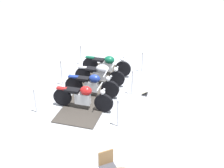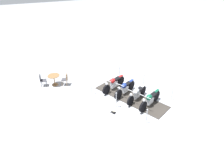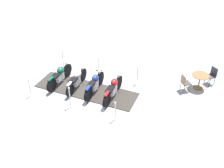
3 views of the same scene
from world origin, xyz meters
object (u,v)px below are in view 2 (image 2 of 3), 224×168
(stanchion_left_front, at_px, (119,75))
(cafe_chair_near_table, at_px, (42,80))
(motorcycle_maroon, at_px, (114,83))
(motorcycle_navy, at_px, (125,88))
(stanchion_right_mid, at_px, (116,103))
(cafe_table, at_px, (54,78))
(stanchion_left_rear, at_px, (172,95))
(info_placard, at_px, (113,112))
(cafe_chair_across_table, at_px, (65,79))
(motorcycle_forest, at_px, (150,100))
(stanchion_left_mid, at_px, (143,84))
(motorcycle_chrome, at_px, (137,94))
(stanchion_right_front, at_px, (91,90))
(stanchion_right_rear, at_px, (146,119))

(stanchion_left_front, distance_m, cafe_chair_near_table, 5.67)
(motorcycle_maroon, bearing_deg, motorcycle_navy, 89.40)
(stanchion_right_mid, distance_m, cafe_table, 5.21)
(stanchion_left_rear, distance_m, info_placard, 4.01)
(stanchion_right_mid, height_order, stanchion_left_front, stanchion_right_mid)
(cafe_chair_across_table, bearing_deg, cafe_table, 0.00)
(cafe_table, bearing_deg, cafe_chair_across_table, 155.84)
(motorcycle_forest, relative_size, stanchion_left_front, 2.01)
(motorcycle_navy, bearing_deg, stanchion_left_front, -134.08)
(motorcycle_forest, xyz_separation_m, stanchion_left_mid, (-0.71, -1.99, -0.12))
(motorcycle_forest, distance_m, stanchion_left_mid, 2.11)
(motorcycle_maroon, xyz_separation_m, stanchion_left_mid, (-2.00, 0.64, -0.12))
(motorcycle_chrome, height_order, cafe_chair_near_table, motorcycle_chrome)
(stanchion_left_front, height_order, cafe_chair_across_table, stanchion_left_front)
(info_placard, relative_size, cafe_chair_across_table, 0.42)
(stanchion_left_mid, height_order, cafe_chair_across_table, stanchion_left_mid)
(motorcycle_chrome, xyz_separation_m, stanchion_right_front, (2.48, -1.75, -0.19))
(motorcycle_navy, xyz_separation_m, stanchion_left_rear, (-2.53, 1.72, -0.14))
(stanchion_right_rear, xyz_separation_m, cafe_chair_across_table, (3.27, -5.83, 0.18))
(motorcycle_forest, height_order, stanchion_right_mid, stanchion_right_mid)
(stanchion_left_front, xyz_separation_m, info_placard, (2.05, 3.66, -0.27))
(info_placard, distance_m, cafe_chair_near_table, 5.93)
(stanchion_left_mid, bearing_deg, stanchion_left_rear, 116.36)
(stanchion_left_mid, bearing_deg, stanchion_right_rear, 62.67)
(motorcycle_maroon, distance_m, stanchion_right_front, 1.63)
(stanchion_left_front, height_order, cafe_chair_near_table, stanchion_left_front)
(cafe_chair_across_table, bearing_deg, stanchion_right_front, 149.01)
(stanchion_left_front, bearing_deg, cafe_chair_near_table, -11.19)
(motorcycle_maroon, relative_size, stanchion_right_front, 1.93)
(motorcycle_maroon, height_order, stanchion_left_rear, motorcycle_maroon)
(stanchion_right_rear, bearing_deg, motorcycle_chrome, -104.10)
(stanchion_right_rear, height_order, cafe_chair_near_table, stanchion_right_rear)
(stanchion_right_front, bearing_deg, info_placard, 104.50)
(motorcycle_forest, height_order, info_placard, motorcycle_forest)
(cafe_chair_near_table, height_order, cafe_chair_across_table, cafe_chair_near_table)
(cafe_chair_across_table, bearing_deg, stanchion_right_mid, 144.91)
(stanchion_right_mid, height_order, stanchion_left_rear, stanchion_right_mid)
(motorcycle_maroon, xyz_separation_m, info_placard, (1.02, 2.35, -0.44))
(stanchion_right_front, bearing_deg, stanchion_right_rear, 116.36)
(motorcycle_chrome, bearing_deg, motorcycle_forest, 87.95)
(info_placard, bearing_deg, motorcycle_maroon, -49.80)
(motorcycle_navy, height_order, stanchion_left_mid, stanchion_left_mid)
(motorcycle_maroon, bearing_deg, cafe_chair_near_table, -55.33)
(stanchion_right_rear, height_order, stanchion_right_front, stanchion_right_front)
(cafe_chair_across_table, bearing_deg, stanchion_left_rear, 166.91)
(motorcycle_forest, bearing_deg, stanchion_right_front, -68.42)
(motorcycle_maroon, relative_size, stanchion_right_rear, 2.04)
(stanchion_left_front, xyz_separation_m, stanchion_right_front, (2.66, 1.32, -0.00))
(motorcycle_forest, bearing_deg, stanchion_left_rear, 154.60)
(motorcycle_forest, bearing_deg, motorcycle_chrome, -89.46)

